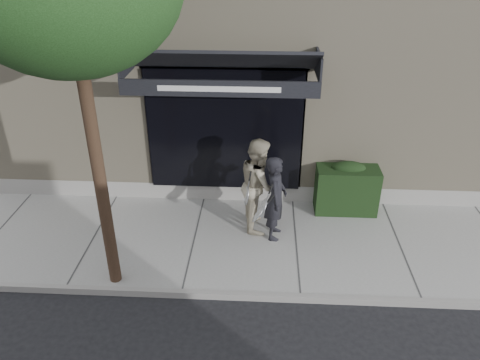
{
  "coord_description": "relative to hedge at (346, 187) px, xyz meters",
  "views": [
    {
      "loc": [
        -0.69,
        -7.52,
        5.54
      ],
      "look_at": [
        -1.13,
        0.6,
        1.12
      ],
      "focal_mm": 35.0,
      "sensor_mm": 36.0,
      "label": 1
    }
  ],
  "objects": [
    {
      "name": "curb",
      "position": [
        -1.1,
        -2.8,
        -0.59
      ],
      "size": [
        20.0,
        0.1,
        0.14
      ],
      "primitive_type": "cube",
      "color": "gray",
      "rests_on": "ground"
    },
    {
      "name": "pedestrian_back",
      "position": [
        -1.85,
        -0.73,
        0.42
      ],
      "size": [
        0.79,
        0.98,
        1.92
      ],
      "color": "#B4AA90",
      "rests_on": "sidewalk"
    },
    {
      "name": "pedestrian_front",
      "position": [
        -1.53,
        -1.08,
        0.32
      ],
      "size": [
        0.67,
        0.86,
        1.72
      ],
      "color": "black",
      "rests_on": "sidewalk"
    },
    {
      "name": "sidewalk",
      "position": [
        -1.1,
        -1.25,
        -0.6
      ],
      "size": [
        20.0,
        3.0,
        0.12
      ],
      "primitive_type": "cube",
      "color": "gray",
      "rests_on": "ground"
    },
    {
      "name": "ground",
      "position": [
        -1.1,
        -1.25,
        -0.66
      ],
      "size": [
        80.0,
        80.0,
        0.0
      ],
      "primitive_type": "plane",
      "color": "black",
      "rests_on": "ground"
    },
    {
      "name": "building_facade",
      "position": [
        -1.11,
        3.71,
        2.08
      ],
      "size": [
        14.3,
        8.04,
        5.64
      ],
      "color": "tan",
      "rests_on": "ground"
    },
    {
      "name": "hedge",
      "position": [
        0.0,
        0.0,
        0.0
      ],
      "size": [
        1.3,
        0.7,
        1.14
      ],
      "color": "black",
      "rests_on": "sidewalk"
    }
  ]
}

